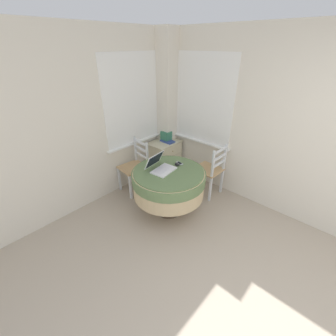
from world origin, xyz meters
name	(u,v)px	position (x,y,z in m)	size (l,w,h in m)	color
corner_room_shell	(188,130)	(1.25, 2.08, 1.28)	(4.37, 5.13, 2.55)	silver
round_dining_table	(169,181)	(0.97, 2.17, 0.55)	(1.05, 1.05, 0.72)	#4C3D2D
laptop	(160,167)	(0.92, 2.29, 0.77)	(0.38, 0.37, 0.23)	white
computer_mouse	(177,164)	(1.17, 2.19, 0.75)	(0.05, 0.08, 0.04)	black
cell_phone	(179,163)	(1.25, 2.21, 0.73)	(0.07, 0.13, 0.01)	#B2B7BC
dining_chair_near_back_window	(135,167)	(1.04, 3.01, 0.45)	(0.46, 0.43, 0.91)	tan
dining_chair_near_right_window	(210,170)	(1.80, 2.00, 0.45)	(0.40, 0.43, 0.91)	tan
corner_cabinet	(165,158)	(1.79, 3.03, 0.34)	(0.59, 0.43, 0.68)	beige
storage_box	(166,136)	(1.86, 3.05, 0.77)	(0.15, 0.17, 0.18)	#387A5B
book_on_cabinet	(167,141)	(1.83, 2.99, 0.69)	(0.16, 0.26, 0.02)	#33478C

